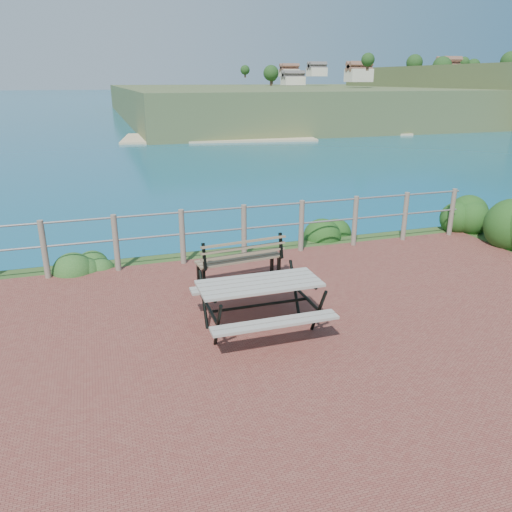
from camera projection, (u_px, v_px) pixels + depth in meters
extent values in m
cube|color=brown|center=(318.00, 341.00, 6.41)|extent=(10.00, 7.00, 0.12)
plane|color=#167C86|center=(94.00, 88.00, 185.79)|extent=(1200.00, 1200.00, 0.00)
cylinder|color=#6B5B4C|center=(44.00, 250.00, 8.24)|extent=(0.10, 0.10, 1.00)
cylinder|color=#6B5B4C|center=(116.00, 243.00, 8.58)|extent=(0.10, 0.10, 1.00)
cylinder|color=#6B5B4C|center=(182.00, 237.00, 8.91)|extent=(0.10, 0.10, 1.00)
cylinder|color=#6B5B4C|center=(244.00, 231.00, 9.24)|extent=(0.10, 0.10, 1.00)
cylinder|color=#6B5B4C|center=(301.00, 226.00, 9.57)|extent=(0.10, 0.10, 1.00)
cylinder|color=#6B5B4C|center=(355.00, 221.00, 9.90)|extent=(0.10, 0.10, 1.00)
cylinder|color=#6B5B4C|center=(405.00, 216.00, 10.23)|extent=(0.10, 0.10, 1.00)
cylinder|color=#6B5B4C|center=(452.00, 212.00, 10.57)|extent=(0.10, 0.10, 1.00)
cylinder|color=slate|center=(244.00, 208.00, 9.09)|extent=(9.40, 0.04, 0.04)
cylinder|color=slate|center=(244.00, 229.00, 9.22)|extent=(9.40, 0.04, 0.04)
cube|color=#3E5329|center=(403.00, 99.00, 237.14)|extent=(260.00, 180.00, 12.00)
cube|color=gray|center=(260.00, 284.00, 6.47)|extent=(1.59, 0.66, 0.04)
cube|color=gray|center=(259.00, 302.00, 6.56)|extent=(1.59, 0.23, 0.04)
cube|color=gray|center=(259.00, 302.00, 6.56)|extent=(1.59, 0.23, 0.04)
cylinder|color=black|center=(259.00, 305.00, 6.58)|extent=(1.37, 0.04, 0.04)
cube|color=brown|center=(239.00, 259.00, 8.13)|extent=(1.46, 0.52, 0.03)
cube|color=brown|center=(239.00, 244.00, 8.05)|extent=(1.43, 0.27, 0.33)
cube|color=black|center=(239.00, 270.00, 8.20)|extent=(0.05, 0.06, 0.39)
cube|color=black|center=(239.00, 270.00, 8.20)|extent=(0.05, 0.06, 0.39)
cube|color=black|center=(239.00, 270.00, 8.20)|extent=(0.05, 0.06, 0.39)
cube|color=black|center=(239.00, 270.00, 8.20)|extent=(0.05, 0.06, 0.39)
ellipsoid|color=#1F4916|center=(463.00, 231.00, 11.04)|extent=(0.97, 0.97, 1.39)
ellipsoid|color=#224E1D|center=(87.00, 266.00, 8.99)|extent=(0.78, 0.78, 0.53)
ellipsoid|color=#1F4916|center=(327.00, 234.00, 10.82)|extent=(0.83, 0.83, 0.60)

